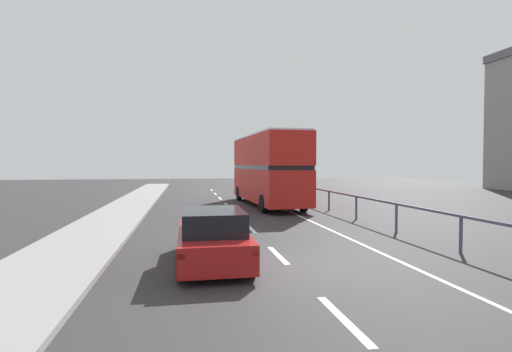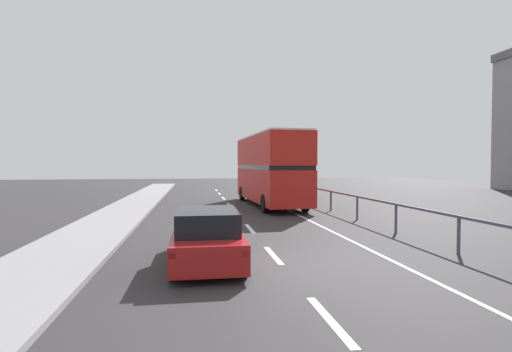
% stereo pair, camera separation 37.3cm
% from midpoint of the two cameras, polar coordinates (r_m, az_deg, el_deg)
% --- Properties ---
extents(ground_plane, '(74.55, 120.00, 0.10)m').
position_cam_midpoint_polar(ground_plane, '(10.36, 3.57, -13.19)').
color(ground_plane, '#2D2B2D').
extents(near_sidewalk_kerb, '(2.75, 80.00, 0.14)m').
position_cam_midpoint_polar(near_sidewalk_kerb, '(10.64, -30.23, -12.36)').
color(near_sidewalk_kerb, gray).
rests_on(near_sidewalk_kerb, ground).
extents(lane_paint_markings, '(3.20, 46.00, 0.01)m').
position_cam_midpoint_polar(lane_paint_markings, '(19.00, 2.77, -6.15)').
color(lane_paint_markings, silver).
rests_on(lane_paint_markings, ground).
extents(bridge_side_railing, '(0.10, 42.00, 1.13)m').
position_cam_midpoint_polar(bridge_side_railing, '(20.33, 12.07, -3.08)').
color(bridge_side_railing, '#46435A').
rests_on(bridge_side_railing, ground).
extents(double_decker_bus_red, '(2.93, 10.34, 4.44)m').
position_cam_midpoint_polar(double_decker_bus_red, '(24.27, 1.25, 1.19)').
color(double_decker_bus_red, '#B21C17').
rests_on(double_decker_bus_red, ground).
extents(hatchback_car_near, '(1.83, 4.14, 1.44)m').
position_cam_midpoint_polar(hatchback_car_near, '(10.31, -7.49, -9.07)').
color(hatchback_car_near, maroon).
rests_on(hatchback_car_near, ground).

